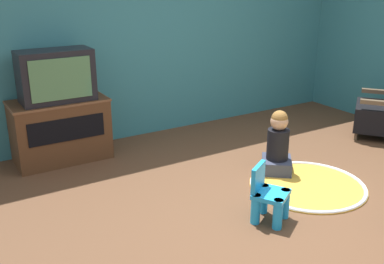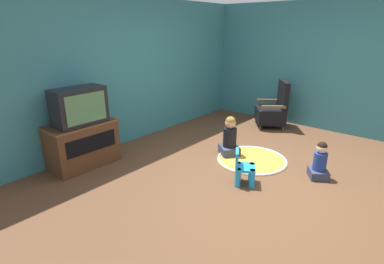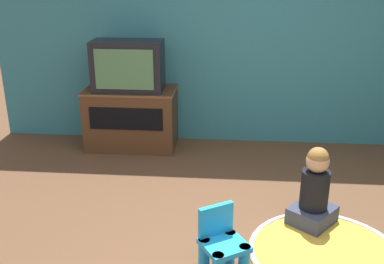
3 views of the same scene
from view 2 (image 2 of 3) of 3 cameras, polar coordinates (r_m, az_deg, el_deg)
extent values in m
plane|color=brown|center=(4.50, 11.41, -7.83)|extent=(30.00, 30.00, 0.00)
cube|color=teal|center=(5.63, -11.26, 11.25)|extent=(5.85, 0.12, 2.54)
cube|color=teal|center=(6.61, 26.03, 10.86)|extent=(0.12, 5.56, 2.54)
cube|color=#4C2D19|center=(4.86, -20.10, -2.23)|extent=(0.99, 0.52, 0.68)
cube|color=brown|center=(4.75, -20.55, 1.43)|extent=(1.01, 0.53, 0.02)
cube|color=black|center=(4.61, -18.53, -2.10)|extent=(0.79, 0.01, 0.24)
cube|color=black|center=(4.65, -20.71, 4.63)|extent=(0.75, 0.36, 0.54)
cube|color=#47754C|center=(4.49, -19.50, 4.28)|extent=(0.61, 0.02, 0.42)
cylinder|color=brown|center=(6.89, 12.08, 2.25)|extent=(0.04, 0.04, 0.10)
cylinder|color=brown|center=(6.38, 12.81, 0.80)|extent=(0.04, 0.04, 0.10)
cylinder|color=brown|center=(6.98, 15.95, 2.15)|extent=(0.04, 0.04, 0.10)
cylinder|color=brown|center=(6.48, 16.97, 0.72)|extent=(0.04, 0.04, 0.10)
cube|color=black|center=(6.62, 14.60, 3.17)|extent=(0.85, 0.83, 0.30)
cube|color=black|center=(6.57, 16.99, 6.80)|extent=(0.54, 0.45, 0.58)
cube|color=brown|center=(6.83, 14.32, 5.88)|extent=(0.34, 0.42, 0.05)
cube|color=brown|center=(6.28, 15.29, 4.65)|extent=(0.34, 0.42, 0.05)
cylinder|color=#1E99DB|center=(4.09, 11.35, -8.71)|extent=(0.08, 0.08, 0.26)
cylinder|color=#1E99DB|center=(4.27, 11.25, -7.45)|extent=(0.08, 0.08, 0.26)
cylinder|color=#1E99DB|center=(4.09, 8.72, -8.59)|extent=(0.08, 0.08, 0.26)
cylinder|color=#1E99DB|center=(4.26, 8.73, -7.34)|extent=(0.08, 0.08, 0.26)
cube|color=#1E99DB|center=(4.13, 10.10, -6.65)|extent=(0.38, 0.37, 0.04)
cube|color=#1E99DB|center=(4.07, 8.56, -4.96)|extent=(0.23, 0.16, 0.22)
cylinder|color=gold|center=(4.94, 11.31, -5.21)|extent=(1.12, 1.12, 0.01)
torus|color=silver|center=(4.94, 11.31, -5.16)|extent=(1.11, 1.11, 0.04)
cube|color=#33384C|center=(5.07, 7.10, -3.46)|extent=(0.44, 0.45, 0.15)
cylinder|color=black|center=(4.98, 7.21, -1.00)|extent=(0.22, 0.22, 0.32)
sphere|color=tan|center=(4.91, 7.33, 1.67)|extent=(0.18, 0.18, 0.18)
sphere|color=olive|center=(4.90, 7.35, 2.02)|extent=(0.17, 0.17, 0.17)
cube|color=#33384C|center=(4.65, 22.88, -7.30)|extent=(0.36, 0.35, 0.12)
cylinder|color=navy|center=(4.58, 23.19, -5.16)|extent=(0.18, 0.18, 0.26)
sphere|color=beige|center=(4.50, 23.53, -2.84)|extent=(0.15, 0.15, 0.15)
sphere|color=black|center=(4.49, 23.57, -2.54)|extent=(0.14, 0.14, 0.14)
camera|label=1|loc=(1.20, 73.53, 0.86)|focal=42.00mm
camera|label=3|loc=(3.33, 53.60, 10.78)|focal=42.00mm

